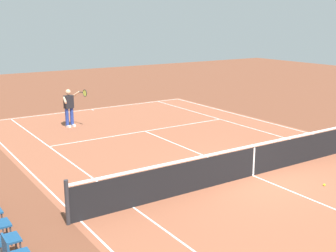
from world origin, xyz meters
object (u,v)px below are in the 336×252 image
Objects in this scene: tennis_net at (254,160)px; tennis_ball at (324,185)px; spectator_chair_1 at (3,237)px; tennis_player_near at (69,106)px.

tennis_ball is (-1.72, -1.09, -0.46)m from tennis_net.
spectator_chair_1 is (0.89, 8.48, 0.49)m from tennis_ball.
tennis_ball is at bearing -147.67° from tennis_net.
tennis_net is at bearing -165.53° from tennis_player_near.
tennis_player_near is 11.19m from tennis_ball.
tennis_ball is 8.54m from spectator_chair_1.
tennis_player_near is at bearing -27.61° from spectator_chair_1.
tennis_net is 7.44m from spectator_chair_1.
tennis_player_near is 1.93× the size of spectator_chair_1.
tennis_net is 6.89× the size of tennis_player_near.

